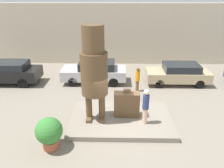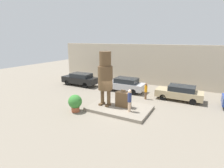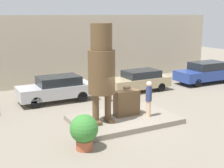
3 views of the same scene
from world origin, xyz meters
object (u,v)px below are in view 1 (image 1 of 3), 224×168
(planter_pot, at_px, (49,132))
(parked_car_silver, at_px, (95,71))
(statue_figure, at_px, (94,68))
(parked_car_black, at_px, (7,72))
(parked_car_tan, at_px, (178,73))
(giant_suitcase, at_px, (127,104))
(worker_hivis, at_px, (138,78))
(tourist, at_px, (146,105))

(planter_pot, bearing_deg, parked_car_silver, 80.37)
(statue_figure, xyz_separation_m, parked_car_silver, (-0.52, 5.23, -2.11))
(parked_car_black, bearing_deg, parked_car_tan, -179.23)
(statue_figure, bearing_deg, planter_pot, -131.70)
(giant_suitcase, distance_m, worker_hivis, 3.55)
(tourist, xyz_separation_m, parked_car_black, (-9.11, 5.31, -0.38))
(parked_car_tan, relative_size, planter_pot, 3.03)
(statue_figure, relative_size, giant_suitcase, 3.06)
(parked_car_silver, bearing_deg, tourist, 117.51)
(parked_car_silver, height_order, worker_hivis, worker_hivis)
(giant_suitcase, relative_size, parked_car_tan, 0.35)
(statue_figure, distance_m, parked_car_black, 8.59)
(statue_figure, bearing_deg, tourist, -8.78)
(parked_car_tan, xyz_separation_m, planter_pot, (-7.12, -7.05, 0.02))
(giant_suitcase, xyz_separation_m, worker_hivis, (0.85, 3.44, 0.01))
(statue_figure, relative_size, tourist, 2.57)
(statue_figure, height_order, parked_car_silver, statue_figure)
(parked_car_tan, bearing_deg, planter_pot, 44.74)
(tourist, height_order, planter_pot, tourist)
(parked_car_silver, distance_m, parked_car_tan, 5.90)
(parked_car_silver, bearing_deg, giant_suitcase, 112.80)
(statue_figure, distance_m, giant_suitcase, 2.59)
(giant_suitcase, height_order, worker_hivis, giant_suitcase)
(tourist, bearing_deg, parked_car_black, 149.76)
(tourist, distance_m, planter_pot, 4.45)
(parked_car_tan, bearing_deg, parked_car_black, 0.77)
(giant_suitcase, height_order, parked_car_silver, giant_suitcase)
(planter_pot, bearing_deg, statue_figure, 48.30)
(giant_suitcase, height_order, tourist, tourist)
(worker_hivis, bearing_deg, statue_figure, -122.49)
(parked_car_silver, xyz_separation_m, worker_hivis, (2.92, -1.47, 0.07))
(parked_car_black, distance_m, planter_pot, 8.50)
(worker_hivis, bearing_deg, parked_car_silver, 153.33)
(parked_car_silver, height_order, parked_car_tan, parked_car_silver)
(parked_car_tan, height_order, worker_hivis, worker_hivis)
(giant_suitcase, bearing_deg, planter_pot, -145.26)
(statue_figure, height_order, worker_hivis, statue_figure)
(giant_suitcase, distance_m, parked_car_black, 9.46)
(parked_car_silver, bearing_deg, worker_hivis, 153.33)
(statue_figure, distance_m, planter_pot, 3.38)
(statue_figure, distance_m, tourist, 2.97)
(giant_suitcase, relative_size, parked_car_black, 0.32)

